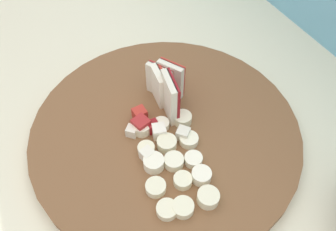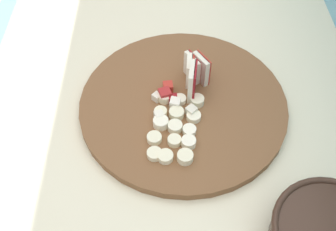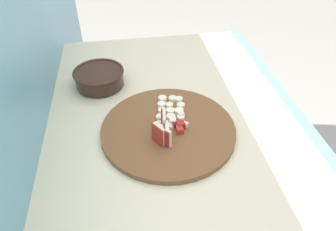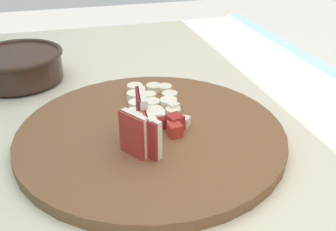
% 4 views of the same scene
% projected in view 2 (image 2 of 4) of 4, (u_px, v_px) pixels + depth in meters
% --- Properties ---
extents(tiled_countertop, '(1.23, 0.78, 0.95)m').
position_uv_depth(tiled_countertop, '(167.00, 214.00, 1.12)').
color(tiled_countertop, beige).
rests_on(tiled_countertop, ground).
extents(cutting_board, '(0.39, 0.39, 0.02)m').
position_uv_depth(cutting_board, '(186.00, 104.00, 0.75)').
color(cutting_board, brown).
rests_on(cutting_board, tiled_countertop).
extents(apple_wedge_fan, '(0.09, 0.05, 0.07)m').
position_uv_depth(apple_wedge_fan, '(196.00, 73.00, 0.75)').
color(apple_wedge_fan, maroon).
rests_on(apple_wedge_fan, cutting_board).
extents(apple_dice_pile, '(0.09, 0.08, 0.02)m').
position_uv_depth(apple_dice_pile, '(172.00, 100.00, 0.73)').
color(apple_dice_pile, beige).
rests_on(apple_dice_pile, cutting_board).
extents(banana_slice_rows, '(0.16, 0.10, 0.02)m').
position_uv_depth(banana_slice_rows, '(178.00, 126.00, 0.70)').
color(banana_slice_rows, '#F4EAC6').
rests_on(banana_slice_rows, cutting_board).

